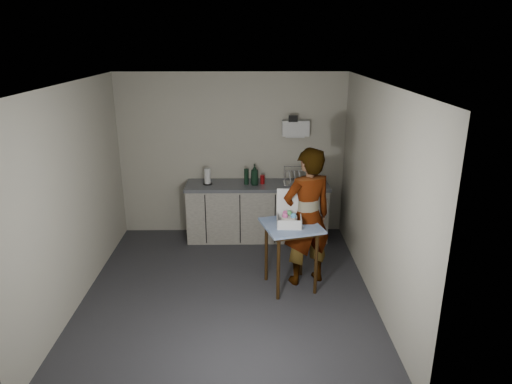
{
  "coord_description": "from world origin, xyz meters",
  "views": [
    {
      "loc": [
        0.29,
        -5.11,
        3.07
      ],
      "look_at": [
        0.36,
        0.45,
        1.2
      ],
      "focal_mm": 32.0,
      "sensor_mm": 36.0,
      "label": 1
    }
  ],
  "objects_px": {
    "kitchen_counter": "(257,213)",
    "soda_can": "(262,179)",
    "bakery_box": "(289,218)",
    "paper_towel": "(207,177)",
    "side_table": "(291,233)",
    "dish_rack": "(295,181)",
    "standing_man": "(307,217)",
    "dark_bottle": "(246,177)",
    "soap_bottle": "(255,175)"
  },
  "relations": [
    {
      "from": "soap_bottle",
      "to": "paper_towel",
      "type": "xyz_separation_m",
      "value": [
        -0.73,
        0.05,
        -0.05
      ]
    },
    {
      "from": "bakery_box",
      "to": "paper_towel",
      "type": "bearing_deg",
      "value": 128.63
    },
    {
      "from": "dish_rack",
      "to": "kitchen_counter",
      "type": "bearing_deg",
      "value": 176.6
    },
    {
      "from": "side_table",
      "to": "soap_bottle",
      "type": "bearing_deg",
      "value": 91.16
    },
    {
      "from": "dish_rack",
      "to": "paper_towel",
      "type": "bearing_deg",
      "value": 178.66
    },
    {
      "from": "side_table",
      "to": "dish_rack",
      "type": "xyz_separation_m",
      "value": [
        0.19,
        1.53,
        0.21
      ]
    },
    {
      "from": "standing_man",
      "to": "soda_can",
      "type": "relative_size",
      "value": 13.34
    },
    {
      "from": "paper_towel",
      "to": "dish_rack",
      "type": "bearing_deg",
      "value": -1.34
    },
    {
      "from": "paper_towel",
      "to": "soap_bottle",
      "type": "bearing_deg",
      "value": -3.56
    },
    {
      "from": "bakery_box",
      "to": "dark_bottle",
      "type": "bearing_deg",
      "value": 111.57
    },
    {
      "from": "soap_bottle",
      "to": "bakery_box",
      "type": "bearing_deg",
      "value": -74.93
    },
    {
      "from": "side_table",
      "to": "soda_can",
      "type": "relative_size",
      "value": 6.37
    },
    {
      "from": "dark_bottle",
      "to": "bakery_box",
      "type": "bearing_deg",
      "value": -70.94
    },
    {
      "from": "kitchen_counter",
      "to": "bakery_box",
      "type": "relative_size",
      "value": 5.24
    },
    {
      "from": "dark_bottle",
      "to": "standing_man",
      "type": "bearing_deg",
      "value": -60.96
    },
    {
      "from": "soap_bottle",
      "to": "standing_man",
      "type": "bearing_deg",
      "value": -64.56
    },
    {
      "from": "paper_towel",
      "to": "bakery_box",
      "type": "height_order",
      "value": "bakery_box"
    },
    {
      "from": "kitchen_counter",
      "to": "side_table",
      "type": "relative_size",
      "value": 2.57
    },
    {
      "from": "soap_bottle",
      "to": "dish_rack",
      "type": "bearing_deg",
      "value": 1.23
    },
    {
      "from": "kitchen_counter",
      "to": "soap_bottle",
      "type": "distance_m",
      "value": 0.65
    },
    {
      "from": "soap_bottle",
      "to": "dish_rack",
      "type": "xyz_separation_m",
      "value": [
        0.64,
        0.01,
        -0.11
      ]
    },
    {
      "from": "standing_man",
      "to": "dark_bottle",
      "type": "relative_size",
      "value": 7.39
    },
    {
      "from": "side_table",
      "to": "paper_towel",
      "type": "xyz_separation_m",
      "value": [
        -1.18,
        1.56,
        0.27
      ]
    },
    {
      "from": "standing_man",
      "to": "dark_bottle",
      "type": "xyz_separation_m",
      "value": [
        -0.78,
        1.41,
        0.12
      ]
    },
    {
      "from": "soap_bottle",
      "to": "soda_can",
      "type": "relative_size",
      "value": 2.43
    },
    {
      "from": "standing_man",
      "to": "bakery_box",
      "type": "height_order",
      "value": "standing_man"
    },
    {
      "from": "soap_bottle",
      "to": "soda_can",
      "type": "xyz_separation_m",
      "value": [
        0.12,
        0.06,
        -0.1
      ]
    },
    {
      "from": "side_table",
      "to": "standing_man",
      "type": "distance_m",
      "value": 0.3
    },
    {
      "from": "soap_bottle",
      "to": "paper_towel",
      "type": "relative_size",
      "value": 1.31
    },
    {
      "from": "side_table",
      "to": "standing_man",
      "type": "height_order",
      "value": "standing_man"
    },
    {
      "from": "soap_bottle",
      "to": "side_table",
      "type": "bearing_deg",
      "value": -73.69
    },
    {
      "from": "paper_towel",
      "to": "side_table",
      "type": "bearing_deg",
      "value": -52.97
    },
    {
      "from": "bakery_box",
      "to": "side_table",
      "type": "bearing_deg",
      "value": 12.69
    },
    {
      "from": "kitchen_counter",
      "to": "dish_rack",
      "type": "distance_m",
      "value": 0.8
    },
    {
      "from": "soap_bottle",
      "to": "paper_towel",
      "type": "height_order",
      "value": "soap_bottle"
    },
    {
      "from": "kitchen_counter",
      "to": "dish_rack",
      "type": "bearing_deg",
      "value": -3.4
    },
    {
      "from": "dish_rack",
      "to": "bakery_box",
      "type": "height_order",
      "value": "bakery_box"
    },
    {
      "from": "dark_bottle",
      "to": "paper_towel",
      "type": "xyz_separation_m",
      "value": [
        -0.61,
        0.01,
        -0.0
      ]
    },
    {
      "from": "kitchen_counter",
      "to": "standing_man",
      "type": "bearing_deg",
      "value": -66.78
    },
    {
      "from": "kitchen_counter",
      "to": "soda_can",
      "type": "height_order",
      "value": "soda_can"
    },
    {
      "from": "side_table",
      "to": "bakery_box",
      "type": "height_order",
      "value": "bakery_box"
    },
    {
      "from": "side_table",
      "to": "soap_bottle",
      "type": "xyz_separation_m",
      "value": [
        -0.44,
        1.52,
        0.32
      ]
    },
    {
      "from": "standing_man",
      "to": "soap_bottle",
      "type": "height_order",
      "value": "standing_man"
    },
    {
      "from": "side_table",
      "to": "dark_bottle",
      "type": "height_order",
      "value": "dark_bottle"
    },
    {
      "from": "kitchen_counter",
      "to": "dark_bottle",
      "type": "height_order",
      "value": "dark_bottle"
    },
    {
      "from": "kitchen_counter",
      "to": "soap_bottle",
      "type": "xyz_separation_m",
      "value": [
        -0.04,
        -0.05,
        0.65
      ]
    },
    {
      "from": "dark_bottle",
      "to": "kitchen_counter",
      "type": "bearing_deg",
      "value": 5.83
    },
    {
      "from": "standing_man",
      "to": "paper_towel",
      "type": "xyz_separation_m",
      "value": [
        -1.39,
        1.42,
        0.12
      ]
    },
    {
      "from": "side_table",
      "to": "bakery_box",
      "type": "distance_m",
      "value": 0.21
    },
    {
      "from": "dark_bottle",
      "to": "bakery_box",
      "type": "xyz_separation_m",
      "value": [
        0.54,
        -1.55,
        -0.07
      ]
    }
  ]
}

